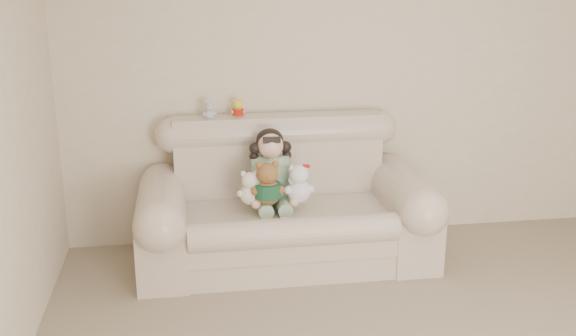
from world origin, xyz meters
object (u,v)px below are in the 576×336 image
Objects in this scene: seated_child at (271,167)px; cream_teddy at (250,185)px; brown_teddy at (267,179)px; white_cat at (299,179)px; sofa at (286,195)px.

cream_teddy is (-0.17, -0.18, -0.06)m from seated_child.
seated_child is 1.55× the size of brown_teddy.
brown_teddy is 1.30× the size of cream_teddy.
seated_child is 0.26m from white_cat.
brown_teddy is 1.11× the size of white_cat.
sofa is at bearing 137.37° from white_cat.
sofa is at bearing 44.01° from brown_teddy.
brown_teddy reaches higher than white_cat.
sofa is 0.31m from cream_teddy.
sofa is 0.23m from seated_child.
seated_child is at bearing 146.20° from white_cat.
brown_teddy is at bearing -161.07° from white_cat.
brown_teddy is (-0.15, -0.13, 0.17)m from sofa.
seated_child is at bearing 79.20° from brown_teddy.
sofa is 3.66× the size of seated_child.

